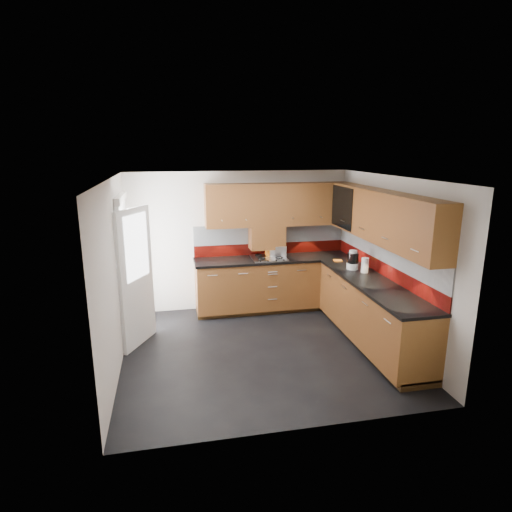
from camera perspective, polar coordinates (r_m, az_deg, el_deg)
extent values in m
cube|color=black|center=(6.20, 0.72, -12.47)|extent=(4.00, 3.80, 0.02)
cube|color=white|center=(5.55, 0.80, 10.87)|extent=(4.00, 3.80, 0.10)
cube|color=beige|center=(7.51, -2.25, 2.11)|extent=(4.00, 0.08, 2.64)
cube|color=beige|center=(4.08, 6.35, -8.57)|extent=(4.00, 0.08, 2.64)
cube|color=beige|center=(5.68, -18.75, -2.63)|extent=(0.08, 3.80, 2.64)
cube|color=beige|center=(6.44, 17.86, -0.62)|extent=(0.08, 3.80, 2.64)
cube|color=brown|center=(7.49, 2.40, -3.68)|extent=(2.70, 0.60, 0.95)
cube|color=brown|center=(6.42, 15.14, -7.28)|extent=(0.60, 2.60, 0.95)
cube|color=#3E2711|center=(7.65, 2.31, -6.64)|extent=(2.70, 0.54, 0.10)
cube|color=#3E2711|center=(6.60, 15.13, -10.69)|extent=(0.54, 2.60, 0.10)
cube|color=black|center=(7.35, 2.38, -0.41)|extent=(2.72, 0.62, 0.04)
cube|color=black|center=(6.25, 15.40, -3.55)|extent=(0.62, 2.60, 0.04)
cube|color=maroon|center=(7.60, 1.92, 1.03)|extent=(2.70, 0.02, 0.20)
cube|color=silver|center=(7.55, 1.94, 3.02)|extent=(2.70, 0.02, 0.34)
cube|color=maroon|center=(6.63, 16.53, -1.55)|extent=(0.02, 3.20, 0.20)
cube|color=silver|center=(6.56, 16.70, 0.72)|extent=(0.02, 3.20, 0.34)
cube|color=brown|center=(7.34, 3.02, 6.89)|extent=(2.50, 0.33, 0.72)
cube|color=brown|center=(6.25, 16.50, 5.04)|extent=(0.33, 2.87, 0.72)
cube|color=silver|center=(7.16, 2.19, 5.02)|extent=(1.80, 0.01, 0.16)
cube|color=silver|center=(6.17, 15.06, 3.05)|extent=(0.01, 2.00, 0.16)
cube|color=brown|center=(7.38, 1.46, 2.54)|extent=(0.60, 0.33, 0.40)
cube|color=black|center=(7.10, 11.37, 6.38)|extent=(0.01, 0.80, 0.66)
cube|color=#FFD18C|center=(7.23, 13.63, 6.39)|extent=(0.01, 0.76, 0.64)
cube|color=black|center=(7.17, 12.66, 6.55)|extent=(0.29, 0.76, 0.01)
cylinder|color=black|center=(6.93, 13.55, 7.08)|extent=(0.07, 0.07, 0.16)
cylinder|color=black|center=(7.06, 13.03, 7.24)|extent=(0.07, 0.07, 0.16)
cylinder|color=white|center=(7.20, 12.54, 7.39)|extent=(0.07, 0.07, 0.16)
cylinder|color=black|center=(7.34, 12.06, 7.54)|extent=(0.07, 0.07, 0.16)
cube|color=white|center=(6.58, -17.03, -1.88)|extent=(0.06, 0.95, 2.04)
cube|color=white|center=(6.24, -15.65, -2.85)|extent=(0.42, 0.73, 1.98)
cube|color=white|center=(6.12, -15.65, 1.20)|extent=(0.28, 0.50, 0.90)
cube|color=silver|center=(7.31, 1.72, -0.23)|extent=(0.58, 0.50, 0.02)
torus|color=black|center=(7.16, 0.76, -0.34)|extent=(0.13, 0.13, 0.02)
torus|color=black|center=(7.23, 3.10, -0.22)|extent=(0.13, 0.13, 0.02)
torus|color=black|center=(7.39, 0.36, 0.12)|extent=(0.13, 0.13, 0.02)
torus|color=black|center=(7.45, 2.63, 0.24)|extent=(0.13, 0.13, 0.02)
cube|color=black|center=(7.08, 2.17, -0.63)|extent=(0.44, 0.04, 0.02)
cylinder|color=orange|center=(7.44, 1.71, 0.57)|extent=(0.13, 0.13, 0.16)
cylinder|color=brown|center=(7.41, 1.69, 2.10)|extent=(0.06, 0.02, 0.32)
cylinder|color=brown|center=(7.42, 1.76, 2.02)|extent=(0.05, 0.04, 0.30)
cylinder|color=brown|center=(7.41, 1.64, 2.18)|extent=(0.06, 0.03, 0.34)
cylinder|color=brown|center=(7.41, 1.82, 1.93)|extent=(0.04, 0.05, 0.28)
cylinder|color=brown|center=(7.40, 1.57, 2.04)|extent=(0.04, 0.05, 0.31)
cube|color=silver|center=(7.40, 2.90, 0.63)|extent=(0.30, 0.21, 0.20)
cube|color=black|center=(7.38, 2.91, 1.41)|extent=(0.22, 0.04, 0.01)
cube|color=black|center=(7.42, 2.82, 1.49)|extent=(0.22, 0.04, 0.01)
cylinder|color=white|center=(6.82, 12.73, -1.31)|extent=(0.18, 0.18, 0.10)
cylinder|color=black|center=(6.79, 12.79, -0.25)|extent=(0.17, 0.17, 0.16)
cylinder|color=white|center=(6.76, 12.84, 0.57)|extent=(0.12, 0.12, 0.04)
cylinder|color=white|center=(6.66, 14.32, -1.21)|extent=(0.13, 0.13, 0.23)
cube|color=orange|center=(7.27, 10.85, -0.59)|extent=(0.16, 0.14, 0.02)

